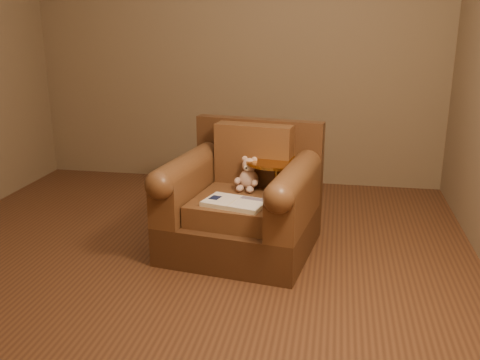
# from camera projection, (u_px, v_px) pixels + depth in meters

# --- Properties ---
(floor) EXTENTS (4.00, 4.00, 0.00)m
(floor) POSITION_uv_depth(u_px,v_px,m) (182.00, 263.00, 3.62)
(floor) COLOR #57331E
(floor) RESTS_ON ground
(armchair) EXTENTS (1.10, 1.06, 0.87)m
(armchair) POSITION_uv_depth(u_px,v_px,m) (243.00, 203.00, 3.77)
(armchair) COLOR #462A17
(armchair) RESTS_ON floor
(teddy_bear) EXTENTS (0.17, 0.20, 0.24)m
(teddy_bear) POSITION_uv_depth(u_px,v_px,m) (248.00, 177.00, 3.79)
(teddy_bear) COLOR #C9A18D
(teddy_bear) RESTS_ON armchair
(guidebook) EXTENTS (0.44, 0.33, 0.03)m
(guidebook) POSITION_uv_depth(u_px,v_px,m) (235.00, 203.00, 3.49)
(guidebook) COLOR beige
(guidebook) RESTS_ON armchair
(side_table) EXTENTS (0.45, 0.45, 0.63)m
(side_table) POSITION_uv_depth(u_px,v_px,m) (276.00, 199.00, 3.87)
(side_table) COLOR gold
(side_table) RESTS_ON floor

